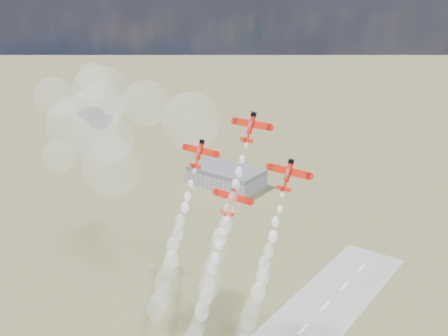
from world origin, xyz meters
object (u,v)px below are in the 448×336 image
Objects in this scene: plane_left at (199,153)px; plane_slot at (231,200)px; plane_right at (288,174)px; hangar at (226,177)px; plane_lead at (250,127)px.

plane_left is 18.48m from plane_slot.
plane_right is at bearing 0.00° from plane_left.
plane_right reaches higher than hangar.
hangar is at bearing 126.67° from plane_slot.
plane_right is (30.28, 0.00, 0.00)m from plane_left.
plane_left reaches higher than plane_slot.
plane_right reaches higher than plane_slot.
plane_right is at bearing -49.28° from hangar.
hangar is at bearing 130.72° from plane_right.
plane_right is 18.48m from plane_slot.
plane_slot is at bearing -90.00° from plane_lead.
plane_left is 30.28m from plane_right.
plane_left is 1.00× the size of plane_right.
plane_lead is at bearing -51.76° from hangar.
hangar is 4.07× the size of plane_left.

